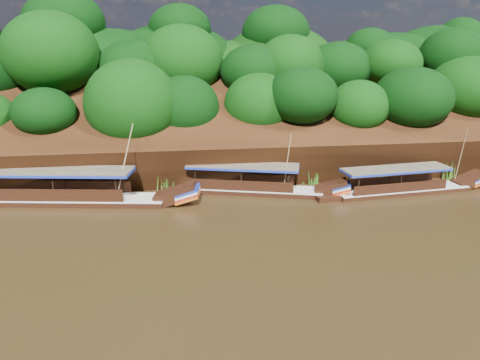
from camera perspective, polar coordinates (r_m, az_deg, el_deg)
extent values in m
plane|color=black|center=(30.68, 2.77, -6.27)|extent=(160.00, 160.00, 0.00)
cube|color=black|center=(44.88, -1.04, 5.77)|extent=(120.00, 16.12, 13.64)
cube|color=black|center=(55.32, -2.33, 4.12)|extent=(120.00, 24.00, 12.00)
ellipsoid|color=#093A0A|center=(43.57, -8.76, 5.25)|extent=(18.00, 8.00, 6.40)
ellipsoid|color=#093A0A|center=(51.12, -2.09, 13.52)|extent=(24.00, 11.00, 8.40)
ellipsoid|color=#093A0A|center=(52.22, 26.45, 5.47)|extent=(18.00, 8.00, 6.00)
cube|color=black|center=(40.36, 19.07, -1.52)|extent=(11.45, 3.13, 0.80)
cube|color=silver|center=(40.25, 19.12, -1.01)|extent=(11.46, 3.19, 0.09)
cube|color=black|center=(43.95, 26.12, -0.04)|extent=(2.81, 1.73, 1.54)
cube|color=#1930A4|center=(44.34, 26.86, 0.35)|extent=(1.54, 1.66, 0.57)
cube|color=#A82812|center=(44.42, 26.81, -0.02)|extent=(1.54, 1.66, 0.57)
cube|color=brown|center=(39.41, 18.50, 1.34)|extent=(9.04, 3.16, 0.11)
cube|color=#1930A4|center=(39.43, 18.49, 1.19)|extent=(9.04, 3.16, 0.16)
cylinder|color=tan|center=(42.12, 25.34, 2.73)|extent=(0.74, 1.81, 4.85)
cube|color=black|center=(38.26, 1.40, -1.56)|extent=(11.57, 5.28, 0.86)
cube|color=silver|center=(38.13, 1.41, -0.98)|extent=(11.59, 5.34, 0.10)
cube|color=black|center=(37.86, 11.13, -1.01)|extent=(3.05, 2.28, 1.61)
cube|color=#1930A4|center=(37.82, 12.24, -0.64)|extent=(1.82, 1.97, 0.59)
cube|color=#A82812|center=(37.92, 12.21, -1.11)|extent=(1.82, 1.97, 0.59)
cube|color=brown|center=(37.70, 0.35, 1.81)|extent=(9.28, 4.87, 0.11)
cube|color=#1930A4|center=(37.72, 0.35, 1.64)|extent=(9.28, 4.87, 0.17)
cylinder|color=tan|center=(36.71, 5.76, 2.06)|extent=(0.40, 0.70, 4.62)
cube|color=black|center=(38.05, -19.73, -2.67)|extent=(14.39, 4.70, 0.97)
cube|color=silver|center=(37.91, -19.80, -2.01)|extent=(14.41, 4.77, 0.11)
cube|color=black|center=(35.73, -7.80, -1.77)|extent=(3.59, 2.31, 1.91)
cube|color=#1930A4|center=(35.50, -6.41, -1.29)|extent=(2.02, 2.11, 0.71)
cube|color=#A82812|center=(35.62, -6.39, -1.85)|extent=(2.02, 2.11, 0.71)
cube|color=brown|center=(37.66, -21.37, 1.10)|extent=(11.41, 4.53, 0.13)
cube|color=#1930A4|center=(37.69, -21.35, 0.91)|extent=(11.41, 4.53, 0.19)
cylinder|color=tan|center=(35.58, -13.89, 2.20)|extent=(1.59, 0.73, 5.56)
cone|color=#35711C|center=(39.16, -17.47, -0.54)|extent=(1.50, 1.50, 1.79)
cone|color=#35711C|center=(38.56, -9.05, -0.39)|extent=(1.50, 1.50, 1.58)
cone|color=#35711C|center=(39.50, 0.86, 0.33)|extent=(1.50, 1.50, 1.72)
cone|color=#35711C|center=(40.72, 8.62, 0.71)|extent=(1.50, 1.50, 1.81)
cone|color=#35711C|center=(42.91, 16.94, 0.90)|extent=(1.50, 1.50, 1.70)
cone|color=#35711C|center=(45.75, 24.35, 1.32)|extent=(1.50, 1.50, 2.06)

